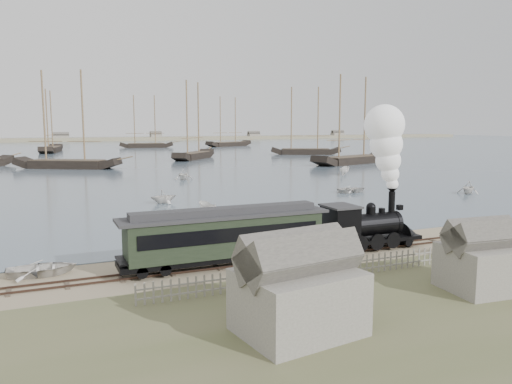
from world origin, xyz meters
name	(u,v)px	position (x,y,z in m)	size (l,w,h in m)	color
ground	(334,245)	(0.00, 0.00, 0.00)	(600.00, 600.00, 0.00)	tan
harbor_water	(97,148)	(0.00, 170.00, 0.03)	(600.00, 336.00, 0.06)	#4A5B6A
rail_track	(349,251)	(0.00, -2.00, 0.04)	(120.00, 1.80, 0.16)	#3C2921
picket_fence_west	(302,283)	(-6.50, -7.00, 0.00)	(19.00, 0.10, 1.20)	slate
shed_left	(298,333)	(-10.00, -13.00, 0.00)	(5.00, 4.00, 4.10)	slate
shed_mid	(481,290)	(2.00, -12.00, 0.00)	(4.00, 3.50, 3.60)	slate
far_spit	(81,141)	(0.00, 250.00, 0.00)	(500.00, 20.00, 1.80)	tan
locomotive	(383,185)	(2.87, -2.00, 4.67)	(8.14, 3.04, 10.14)	black
passenger_coach	(226,234)	(-9.35, -2.00, 2.10)	(13.68, 2.64, 3.32)	black
beached_dinghy	(42,268)	(-20.29, 0.62, 0.42)	(4.03, 2.88, 0.83)	silver
rowboat_1	(163,196)	(-7.31, 24.75, 0.87)	(3.07, 2.65, 1.62)	silver
rowboat_2	(207,208)	(-4.80, 16.18, 0.66)	(3.10, 1.17, 1.20)	silver
rowboat_3	(352,189)	(17.81, 23.81, 0.48)	(4.06, 2.90, 0.84)	silver
rowboat_4	(468,187)	(31.05, 16.76, 0.88)	(3.11, 2.69, 1.64)	silver
rowboat_5	(344,171)	(29.89, 44.03, 0.79)	(3.78, 1.42, 1.46)	silver
rowboat_7	(183,174)	(1.19, 47.47, 0.95)	(3.36, 2.90, 1.77)	silver
schooner_2	(65,119)	(-15.05, 77.54, 10.06)	(21.82, 5.04, 20.00)	black
schooner_3	(193,120)	(16.53, 93.73, 10.06)	(19.77, 4.56, 20.00)	black
schooner_4	(354,120)	(45.68, 64.60, 10.06)	(24.37, 5.62, 20.00)	black
schooner_5	(306,121)	(52.56, 99.25, 10.06)	(20.48, 4.73, 20.00)	black
schooner_7	(50,121)	(-16.86, 142.80, 10.06)	(22.11, 5.10, 20.00)	black
schooner_8	(146,121)	(17.27, 160.69, 10.06)	(19.95, 4.60, 20.00)	black
schooner_9	(229,121)	(50.51, 159.70, 10.06)	(21.88, 5.05, 20.00)	black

